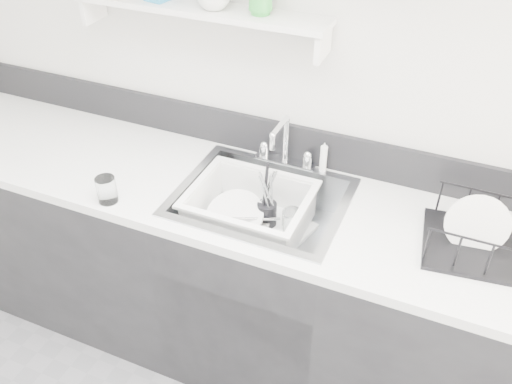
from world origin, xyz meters
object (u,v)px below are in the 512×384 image
at_px(wash_tub, 250,211).
at_px(dish_rack, 493,234).
at_px(counter_run, 261,282).
at_px(sink, 261,216).

distance_m(wash_tub, dish_rack, 0.87).
distance_m(counter_run, wash_tub, 0.38).
bearing_deg(wash_tub, dish_rack, 2.34).
height_order(sink, dish_rack, dish_rack).
bearing_deg(wash_tub, sink, 2.93).
xyz_separation_m(counter_run, wash_tub, (-0.05, -0.00, 0.38)).
distance_m(sink, dish_rack, 0.83).
xyz_separation_m(counter_run, sink, (0.00, 0.00, 0.37)).
bearing_deg(dish_rack, sink, 175.37).
bearing_deg(counter_run, dish_rack, 2.30).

